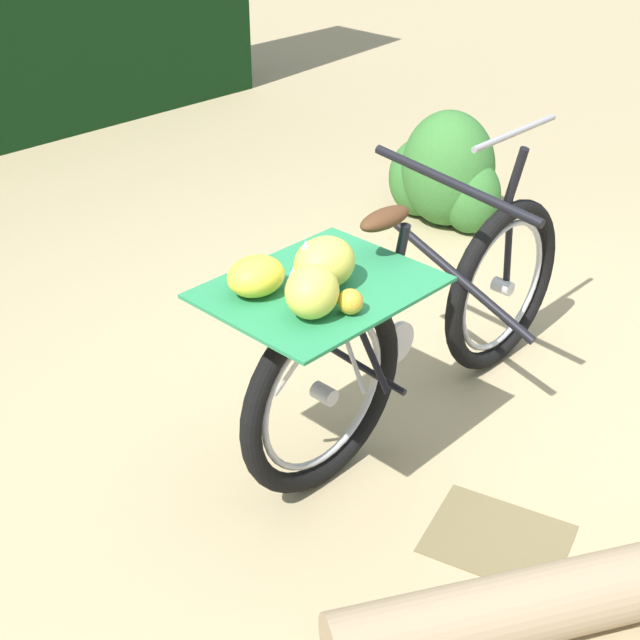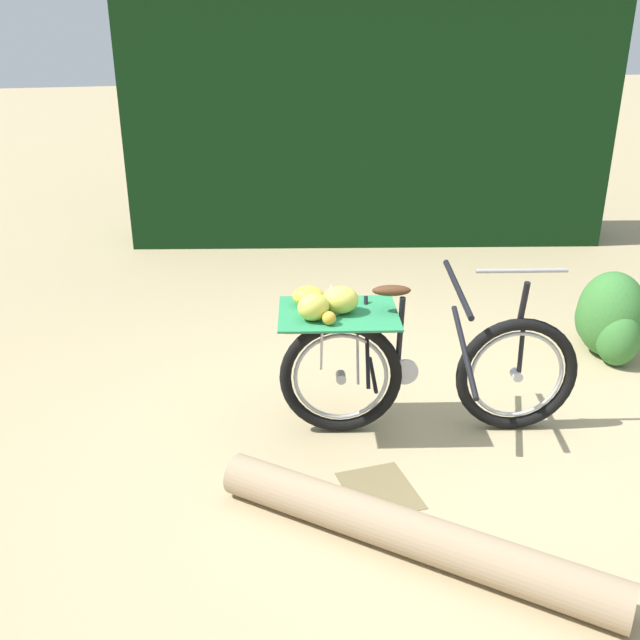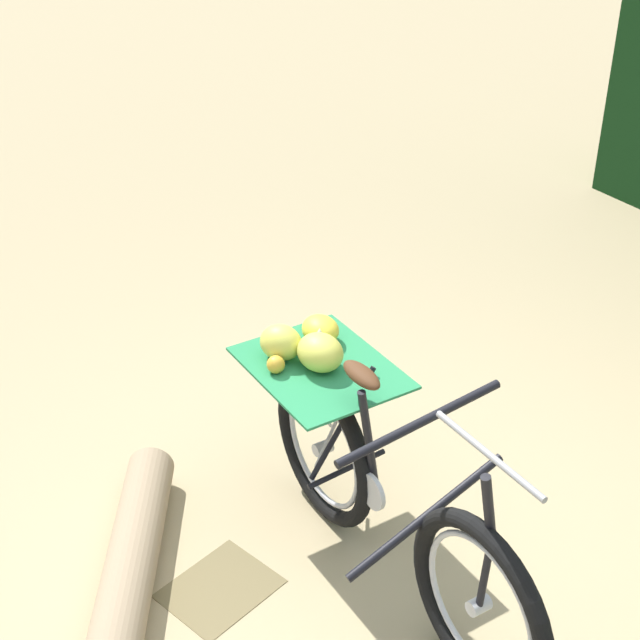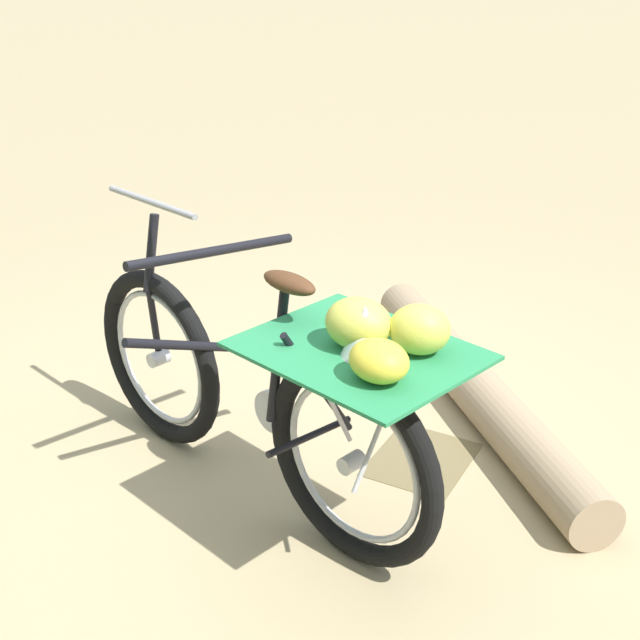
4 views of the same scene
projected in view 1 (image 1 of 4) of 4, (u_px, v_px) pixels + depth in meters
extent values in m
plane|color=tan|center=(417.00, 434.00, 3.32)|extent=(60.00, 60.00, 0.00)
torus|color=black|center=(503.00, 286.00, 3.57)|extent=(0.27, 0.72, 0.73)
torus|color=#B7B7BC|center=(503.00, 286.00, 3.57)|extent=(0.18, 0.55, 0.57)
cylinder|color=#B7B7BC|center=(503.00, 286.00, 3.57)|extent=(0.09, 0.08, 0.06)
torus|color=black|center=(324.00, 394.00, 2.92)|extent=(0.27, 0.72, 0.73)
torus|color=#B7B7BC|center=(324.00, 394.00, 2.92)|extent=(0.18, 0.55, 0.57)
cylinder|color=#B7B7BC|center=(324.00, 394.00, 2.92)|extent=(0.09, 0.08, 0.06)
cylinder|color=black|center=(458.00, 277.00, 3.28)|extent=(0.68, 0.23, 0.30)
cylinder|color=black|center=(455.00, 184.00, 3.04)|extent=(0.70, 0.23, 0.11)
cylinder|color=black|center=(393.00, 287.00, 2.99)|extent=(0.12, 0.06, 0.49)
cylinder|color=black|center=(362.00, 367.00, 3.03)|extent=(0.37, 0.13, 0.05)
cylinder|color=black|center=(356.00, 318.00, 2.89)|extent=(0.31, 0.11, 0.47)
cylinder|color=black|center=(508.00, 252.00, 3.50)|extent=(0.05, 0.04, 0.30)
cylinder|color=black|center=(514.00, 184.00, 3.33)|extent=(0.10, 0.06, 0.30)
cylinder|color=gray|center=(515.00, 133.00, 3.21)|extent=(0.17, 0.51, 0.02)
ellipsoid|color=#4C2D19|center=(385.00, 219.00, 2.81)|extent=(0.15, 0.24, 0.06)
cylinder|color=#B7B7BC|center=(398.00, 343.00, 3.14)|extent=(0.06, 0.16, 0.16)
cylinder|color=#B7B7BC|center=(344.00, 334.00, 2.88)|extent=(0.20, 0.07, 0.39)
cylinder|color=#B7B7BC|center=(299.00, 359.00, 2.75)|extent=(0.24, 0.08, 0.39)
cube|color=brown|center=(320.00, 293.00, 2.70)|extent=(0.59, 0.70, 0.02)
cube|color=#287F4C|center=(320.00, 287.00, 2.70)|extent=(0.71, 0.80, 0.01)
ellipsoid|color=#CCC64C|center=(325.00, 263.00, 2.65)|extent=(0.20, 0.23, 0.16)
ellipsoid|color=#CCC64C|center=(312.00, 292.00, 2.50)|extent=(0.20, 0.22, 0.15)
ellipsoid|color=yellow|center=(256.00, 276.00, 2.62)|extent=(0.21, 0.23, 0.12)
sphere|color=gold|center=(350.00, 302.00, 2.53)|extent=(0.08, 0.08, 0.08)
cone|color=white|center=(306.00, 264.00, 2.64)|extent=(0.17, 0.17, 0.16)
ellipsoid|color=#387533|center=(448.00, 169.00, 4.83)|extent=(0.52, 0.47, 0.65)
ellipsoid|color=#387533|center=(420.00, 178.00, 4.98)|extent=(0.36, 0.32, 0.46)
ellipsoid|color=#387533|center=(471.00, 196.00, 4.78)|extent=(0.33, 0.29, 0.42)
cylinder|color=#4C3823|center=(444.00, 212.00, 4.96)|extent=(0.05, 0.05, 0.13)
cube|color=olive|center=(498.00, 538.00, 2.84)|extent=(0.44, 0.36, 0.01)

